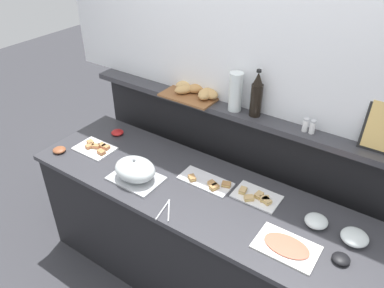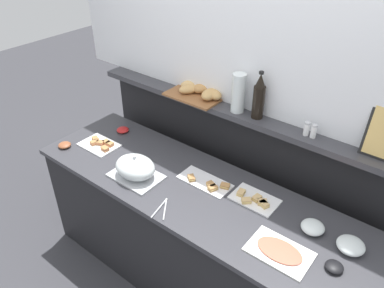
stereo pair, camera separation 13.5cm
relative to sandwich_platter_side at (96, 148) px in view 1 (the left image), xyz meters
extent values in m
plane|color=#38383D|center=(0.89, 0.65, -0.89)|extent=(12.00, 12.00, 0.00)
cube|color=black|center=(0.89, 0.05, -0.47)|extent=(2.37, 0.68, 0.85)
cube|color=#38383D|center=(0.89, 0.05, -0.03)|extent=(2.41, 0.72, 0.03)
cube|color=black|center=(0.89, 0.59, -0.29)|extent=(2.48, 0.08, 1.21)
cube|color=#38383D|center=(0.89, 0.54, 0.33)|extent=(2.48, 0.22, 0.04)
cube|color=white|center=(0.89, 0.61, 1.03)|extent=(3.08, 0.08, 1.35)
cube|color=white|center=(-0.01, 0.00, -0.01)|extent=(0.28, 0.20, 0.01)
cube|color=#AD7A47|center=(0.03, 0.04, 0.00)|extent=(0.06, 0.05, 0.01)
cube|color=#D1664C|center=(0.03, 0.04, 0.01)|extent=(0.06, 0.05, 0.01)
cube|color=#AD7A47|center=(0.03, 0.04, 0.02)|extent=(0.06, 0.05, 0.01)
cube|color=#AD7A47|center=(0.07, 0.04, 0.00)|extent=(0.06, 0.04, 0.01)
cube|color=#D1664C|center=(0.07, 0.04, 0.01)|extent=(0.06, 0.04, 0.01)
cube|color=#AD7A47|center=(0.07, 0.04, 0.02)|extent=(0.06, 0.04, 0.01)
cube|color=#AD7A47|center=(-0.07, 0.02, 0.00)|extent=(0.07, 0.06, 0.01)
cube|color=#D1664C|center=(-0.07, 0.02, 0.01)|extent=(0.07, 0.06, 0.01)
cube|color=#AD7A47|center=(-0.07, 0.02, 0.02)|extent=(0.07, 0.06, 0.01)
cube|color=#AD7A47|center=(0.00, 0.00, 0.00)|extent=(0.07, 0.06, 0.01)
cube|color=#D1664C|center=(0.00, 0.00, 0.01)|extent=(0.07, 0.06, 0.01)
cube|color=#AD7A47|center=(0.00, 0.00, 0.02)|extent=(0.07, 0.06, 0.01)
cube|color=#AD7A47|center=(-0.04, -0.02, 0.00)|extent=(0.05, 0.06, 0.01)
cube|color=#D1664C|center=(-0.04, -0.02, 0.01)|extent=(0.05, 0.06, 0.01)
cube|color=#AD7A47|center=(-0.04, -0.02, 0.02)|extent=(0.05, 0.06, 0.01)
cube|color=#AD7A47|center=(0.09, -0.03, 0.00)|extent=(0.06, 0.05, 0.01)
cube|color=#D1664C|center=(0.09, -0.03, 0.01)|extent=(0.06, 0.05, 0.01)
cube|color=#AD7A47|center=(0.09, -0.03, 0.02)|extent=(0.06, 0.05, 0.01)
cube|color=white|center=(1.22, 0.19, -0.01)|extent=(0.29, 0.18, 0.01)
cube|color=tan|center=(1.29, 0.17, 0.00)|extent=(0.07, 0.06, 0.01)
cube|color=#E5C666|center=(1.29, 0.17, 0.01)|extent=(0.07, 0.06, 0.01)
cube|color=tan|center=(1.29, 0.17, 0.02)|extent=(0.07, 0.06, 0.01)
cube|color=tan|center=(1.27, 0.18, 0.00)|extent=(0.07, 0.07, 0.01)
cube|color=#E5C666|center=(1.27, 0.18, 0.01)|extent=(0.07, 0.07, 0.01)
cube|color=tan|center=(1.27, 0.18, 0.02)|extent=(0.07, 0.07, 0.01)
cube|color=tan|center=(1.13, 0.17, 0.00)|extent=(0.05, 0.06, 0.01)
cube|color=#E5C666|center=(1.13, 0.17, 0.01)|extent=(0.05, 0.06, 0.01)
cube|color=tan|center=(1.13, 0.17, 0.02)|extent=(0.05, 0.06, 0.01)
cube|color=tan|center=(1.19, 0.13, 0.00)|extent=(0.07, 0.07, 0.01)
cube|color=#E5C666|center=(1.19, 0.13, 0.01)|extent=(0.07, 0.07, 0.01)
cube|color=tan|center=(1.19, 0.13, 0.02)|extent=(0.07, 0.07, 0.01)
cube|color=tan|center=(1.23, 0.19, 0.00)|extent=(0.05, 0.06, 0.01)
cube|color=#E5C666|center=(1.23, 0.19, 0.01)|extent=(0.05, 0.06, 0.01)
cube|color=tan|center=(1.23, 0.19, 0.02)|extent=(0.05, 0.06, 0.01)
cube|color=silver|center=(0.87, 0.14, -0.01)|extent=(0.36, 0.16, 0.01)
cube|color=#AD7A47|center=(0.79, 0.10, 0.00)|extent=(0.07, 0.07, 0.01)
cube|color=#E5C666|center=(0.79, 0.10, 0.01)|extent=(0.07, 0.07, 0.01)
cube|color=#AD7A47|center=(0.79, 0.10, 0.02)|extent=(0.07, 0.07, 0.01)
cube|color=#AD7A47|center=(0.96, 0.10, 0.00)|extent=(0.06, 0.07, 0.01)
cube|color=#E5C666|center=(0.96, 0.10, 0.01)|extent=(0.06, 0.07, 0.01)
cube|color=#AD7A47|center=(0.96, 0.10, 0.02)|extent=(0.06, 0.07, 0.01)
cube|color=#AD7A47|center=(1.01, 0.16, 0.00)|extent=(0.07, 0.06, 0.01)
cube|color=#E5C666|center=(1.01, 0.16, 0.01)|extent=(0.07, 0.06, 0.01)
cube|color=#AD7A47|center=(1.01, 0.16, 0.02)|extent=(0.07, 0.06, 0.01)
cube|color=#AD7A47|center=(0.94, 0.12, 0.00)|extent=(0.07, 0.06, 0.01)
cube|color=#E5C666|center=(0.94, 0.12, 0.01)|extent=(0.07, 0.06, 0.01)
cube|color=#AD7A47|center=(0.94, 0.12, 0.02)|extent=(0.07, 0.06, 0.01)
cube|color=white|center=(1.53, -0.09, -0.01)|extent=(0.33, 0.22, 0.01)
ellipsoid|color=#D1664C|center=(1.53, -0.09, 0.00)|extent=(0.25, 0.15, 0.01)
cube|color=#B7BABF|center=(0.48, -0.10, -0.01)|extent=(0.34, 0.24, 0.01)
ellipsoid|color=silver|center=(0.48, -0.10, 0.07)|extent=(0.28, 0.23, 0.14)
sphere|color=#B7BABF|center=(0.48, -0.10, 0.15)|extent=(0.02, 0.02, 0.02)
ellipsoid|color=silver|center=(1.81, 0.16, 0.02)|extent=(0.15, 0.15, 0.06)
ellipsoid|color=white|center=(1.81, 0.16, 0.01)|extent=(0.12, 0.12, 0.04)
ellipsoid|color=silver|center=(1.60, 0.17, 0.01)|extent=(0.13, 0.13, 0.05)
ellipsoid|color=#F28C4C|center=(1.60, 0.17, 0.01)|extent=(0.10, 0.10, 0.03)
ellipsoid|color=black|center=(1.79, -0.01, 0.00)|extent=(0.09, 0.09, 0.03)
ellipsoid|color=brown|center=(-0.19, -0.17, 0.00)|extent=(0.09, 0.09, 0.03)
ellipsoid|color=red|center=(-0.01, 0.24, 0.01)|extent=(0.10, 0.10, 0.03)
cylinder|color=#B7BABF|center=(0.84, -0.22, -0.01)|extent=(0.11, 0.15, 0.01)
cylinder|color=#B7BABF|center=(0.81, -0.23, -0.01)|extent=(0.05, 0.18, 0.01)
sphere|color=#B7BABF|center=(0.79, -0.15, -0.01)|extent=(0.01, 0.01, 0.01)
cylinder|color=black|center=(1.00, 0.52, 0.46)|extent=(0.08, 0.08, 0.22)
cone|color=black|center=(1.00, 0.52, 0.61)|extent=(0.06, 0.06, 0.08)
cylinder|color=black|center=(1.00, 0.52, 0.66)|extent=(0.03, 0.03, 0.02)
cylinder|color=white|center=(1.34, 0.51, 0.39)|extent=(0.03, 0.03, 0.08)
cylinder|color=#B7BABF|center=(1.34, 0.51, 0.43)|extent=(0.03, 0.03, 0.01)
cylinder|color=white|center=(1.39, 0.51, 0.39)|extent=(0.03, 0.03, 0.08)
cylinder|color=#B7BABF|center=(1.39, 0.51, 0.43)|extent=(0.03, 0.03, 0.01)
cube|color=brown|center=(0.50, 0.51, 0.36)|extent=(0.40, 0.26, 0.02)
ellipsoid|color=tan|center=(0.62, 0.52, 0.40)|extent=(0.12, 0.16, 0.07)
ellipsoid|color=#B7844C|center=(0.51, 0.56, 0.40)|extent=(0.15, 0.15, 0.06)
ellipsoid|color=tan|center=(0.41, 0.57, 0.40)|extent=(0.15, 0.16, 0.06)
ellipsoid|color=tan|center=(0.64, 0.54, 0.40)|extent=(0.17, 0.13, 0.07)
ellipsoid|color=tan|center=(0.45, 0.50, 0.40)|extent=(0.15, 0.17, 0.06)
cube|color=black|center=(1.74, 0.55, 0.50)|extent=(0.18, 0.08, 0.29)
cube|color=#E0B766|center=(1.74, 0.54, 0.50)|extent=(0.15, 0.06, 0.26)
cylinder|color=silver|center=(0.86, 0.51, 0.48)|extent=(0.09, 0.09, 0.26)
camera|label=1|loc=(1.90, -1.51, 1.55)|focal=35.50mm
camera|label=2|loc=(2.00, -1.43, 1.55)|focal=35.50mm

